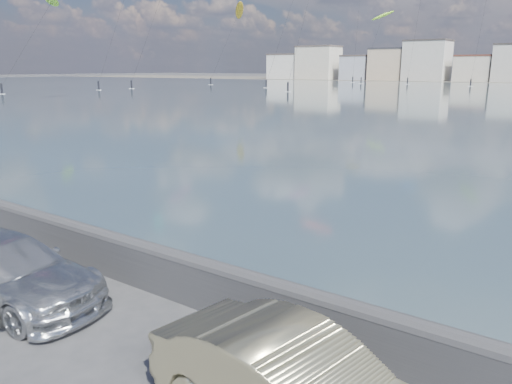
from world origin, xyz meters
TOP-DOWN VIEW (x-y plane):
  - ground at (0.00, 0.00)m, footprint 700.00×700.00m
  - seawall at (0.00, 2.70)m, footprint 400.00×0.36m
  - car_silver at (-2.84, 0.55)m, footprint 4.90×2.38m
  - kitesurfer_11 at (-88.43, 120.97)m, footprint 7.00×18.53m
  - kitesurfer_12 at (-56.63, 153.88)m, footprint 6.80×17.27m
  - kitesurfer_16 at (-89.33, 59.14)m, footprint 8.01×18.36m

SIDE VIEW (x-z plane):
  - ground at x=0.00m, z-range 0.00..0.00m
  - seawall at x=0.00m, z-range 0.04..1.12m
  - car_silver at x=-2.84m, z-range 0.00..1.37m
  - kitesurfer_16 at x=-89.33m, z-range 8.07..26.88m
  - kitesurfer_12 at x=-56.63m, z-range 8.91..31.75m
  - kitesurfer_11 at x=-88.43m, z-range 9.04..33.03m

